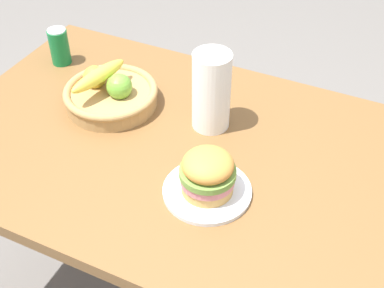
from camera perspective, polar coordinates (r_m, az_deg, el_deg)
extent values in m
cube|color=brown|center=(1.49, -1.36, -0.77)|extent=(1.40, 0.90, 0.04)
cylinder|color=brown|center=(2.24, -11.29, 2.41)|extent=(0.07, 0.07, 0.71)
cylinder|color=white|center=(1.34, 1.66, -5.14)|extent=(0.23, 0.23, 0.01)
cylinder|color=tan|center=(1.33, 1.68, -4.52)|extent=(0.13, 0.13, 0.03)
cylinder|color=#C67075|center=(1.31, 1.70, -3.73)|extent=(0.14, 0.14, 0.02)
cylinder|color=olive|center=(1.30, 1.72, -3.10)|extent=(0.14, 0.14, 0.02)
ellipsoid|color=gold|center=(1.28, 1.74, -2.25)|extent=(0.13, 0.13, 0.06)
cylinder|color=#147238|center=(1.85, -14.28, 10.24)|extent=(0.07, 0.07, 0.12)
cylinder|color=silver|center=(1.82, -14.61, 11.93)|extent=(0.06, 0.06, 0.00)
cylinder|color=tan|center=(1.63, -8.80, 5.00)|extent=(0.28, 0.28, 0.05)
torus|color=tan|center=(1.62, -8.89, 5.71)|extent=(0.29, 0.29, 0.02)
sphere|color=#6BAD38|center=(1.59, -7.94, 6.24)|extent=(0.08, 0.08, 0.08)
sphere|color=gold|center=(1.64, -10.56, 7.20)|extent=(0.07, 0.07, 0.07)
ellipsoid|color=yellow|center=(1.59, -10.18, 7.33)|extent=(0.09, 0.22, 0.05)
cylinder|color=white|center=(1.48, 2.13, 5.79)|extent=(0.11, 0.11, 0.24)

